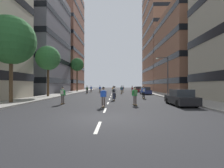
{
  "coord_description": "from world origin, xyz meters",
  "views": [
    {
      "loc": [
        0.79,
        -9.59,
        1.94
      ],
      "look_at": [
        0.0,
        29.47,
        2.15
      ],
      "focal_mm": 26.57,
      "sensor_mm": 36.0,
      "label": 1
    }
  ],
  "objects": [
    {
      "name": "skater_6",
      "position": [
        -5.65,
        34.23,
        1.02
      ],
      "size": [
        0.56,
        0.92,
        1.78
      ],
      "color": "brown",
      "rests_on": "ground_plane"
    },
    {
      "name": "parked_car_near",
      "position": [
        6.99,
        35.13,
        0.7
      ],
      "size": [
        1.82,
        4.4,
        1.52
      ],
      "color": "maroon",
      "rests_on": "ground_plane"
    },
    {
      "name": "skater_12",
      "position": [
        2.81,
        34.28,
        1.02
      ],
      "size": [
        0.56,
        0.92,
        1.78
      ],
      "color": "brown",
      "rests_on": "ground_plane"
    },
    {
      "name": "street_tree_far",
      "position": [
        -10.03,
        37.03,
        7.64
      ],
      "size": [
        3.69,
        3.69,
        9.41
      ],
      "color": "#4C3823",
      "rests_on": "sidewalk_left"
    },
    {
      "name": "skater_4",
      "position": [
        -5.38,
        26.33,
        1.02
      ],
      "size": [
        0.56,
        0.92,
        1.78
      ],
      "color": "brown",
      "rests_on": "ground_plane"
    },
    {
      "name": "skater_3",
      "position": [
        0.6,
        11.34,
        1.02
      ],
      "size": [
        0.54,
        0.91,
        1.78
      ],
      "color": "brown",
      "rests_on": "ground_plane"
    },
    {
      "name": "building_left_mid",
      "position": [
        -18.33,
        28.66,
        11.85
      ],
      "size": [
        13.02,
        16.45,
        23.52
      ],
      "color": "slate",
      "rests_on": "ground_plane"
    },
    {
      "name": "streetlamp_right",
      "position": [
        9.29,
        18.55,
        4.14
      ],
      "size": [
        2.13,
        0.3,
        6.5
      ],
      "color": "#3F3F44",
      "rests_on": "sidewalk_right"
    },
    {
      "name": "parked_car_far",
      "position": [
        6.99,
        24.59,
        0.7
      ],
      "size": [
        1.82,
        4.4,
        1.52
      ],
      "color": "navy",
      "rests_on": "ground_plane"
    },
    {
      "name": "parked_car_mid",
      "position": [
        6.99,
        6.19,
        0.7
      ],
      "size": [
        1.82,
        4.4,
        1.52
      ],
      "color": "black",
      "rests_on": "ground_plane"
    },
    {
      "name": "skater_7",
      "position": [
        -4.48,
        6.87,
        1.02
      ],
      "size": [
        0.54,
        0.91,
        1.78
      ],
      "color": "brown",
      "rests_on": "ground_plane"
    },
    {
      "name": "street_tree_near",
      "position": [
        -10.03,
        16.77,
        6.22
      ],
      "size": [
        3.86,
        3.86,
        8.05
      ],
      "color": "#4C3823",
      "rests_on": "sidewalk_left"
    },
    {
      "name": "skater_0",
      "position": [
        4.81,
        14.02,
        1.02
      ],
      "size": [
        0.53,
        0.9,
        1.78
      ],
      "color": "brown",
      "rests_on": "ground_plane"
    },
    {
      "name": "ground_plane",
      "position": [
        0.0,
        28.22,
        0.0
      ],
      "size": [
        169.34,
        169.34,
        0.0
      ],
      "primitive_type": "plane",
      "color": "#28282B"
    },
    {
      "name": "skater_9",
      "position": [
        -3.07,
        31.73,
        0.98
      ],
      "size": [
        0.56,
        0.92,
        1.78
      ],
      "color": "brown",
      "rests_on": "ground_plane"
    },
    {
      "name": "building_right_far",
      "position": [
        18.33,
        48.69,
        18.28
      ],
      "size": [
        13.02,
        20.17,
        36.38
      ],
      "color": "#9E6B51",
      "rests_on": "ground_plane"
    },
    {
      "name": "street_tree_mid",
      "position": [
        -10.03,
        7.34,
        6.57
      ],
      "size": [
        4.98,
        4.98,
        8.93
      ],
      "color": "#4C3823",
      "rests_on": "sidewalk_left"
    },
    {
      "name": "skater_1",
      "position": [
        0.72,
        15.59,
        1.02
      ],
      "size": [
        0.56,
        0.92,
        1.78
      ],
      "color": "brown",
      "rests_on": "ground_plane"
    },
    {
      "name": "building_left_far",
      "position": [
        -18.33,
        48.69,
        17.78
      ],
      "size": [
        13.02,
        17.57,
        35.37
      ],
      "color": "brown",
      "rests_on": "ground_plane"
    },
    {
      "name": "lane_markings",
      "position": [
        0.0,
        30.5,
        0.0
      ],
      "size": [
        0.16,
        67.2,
        0.01
      ],
      "color": "silver",
      "rests_on": "ground_plane"
    },
    {
      "name": "skater_11",
      "position": [
        0.38,
        23.46,
        0.98
      ],
      "size": [
        0.56,
        0.92,
        1.78
      ],
      "color": "brown",
      "rests_on": "ground_plane"
    },
    {
      "name": "skater_2",
      "position": [
        -0.26,
        4.91,
        0.98
      ],
      "size": [
        0.54,
        0.91,
        1.78
      ],
      "color": "brown",
      "rests_on": "ground_plane"
    },
    {
      "name": "skater_5",
      "position": [
        2.68,
        6.33,
        1.02
      ],
      "size": [
        0.57,
        0.92,
        1.78
      ],
      "color": "brown",
      "rests_on": "ground_plane"
    },
    {
      "name": "sidewalk_left",
      "position": [
        -10.03,
        31.75,
        0.07
      ],
      "size": [
        3.69,
        77.61,
        0.14
      ],
      "primitive_type": "cube",
      "color": "#9E9991",
      "rests_on": "ground_plane"
    },
    {
      "name": "skater_10",
      "position": [
        4.4,
        25.81,
        1.02
      ],
      "size": [
        0.57,
        0.92,
        1.78
      ],
      "color": "brown",
      "rests_on": "ground_plane"
    },
    {
      "name": "sidewalk_right",
      "position": [
        10.03,
        31.75,
        0.07
      ],
      "size": [
        3.69,
        77.61,
        0.14
      ],
      "primitive_type": "cube",
      "color": "#9E9991",
      "rests_on": "ground_plane"
    },
    {
      "name": "skater_8",
      "position": [
        2.13,
        26.68,
        1.02
      ],
      "size": [
        0.56,
        0.92,
        1.78
      ],
      "color": "brown",
      "rests_on": "ground_plane"
    },
    {
      "name": "building_right_mid",
      "position": [
        18.33,
        28.66,
        9.34
      ],
      "size": [
        13.02,
        19.01,
        18.5
      ],
      "color": "#9E6B51",
      "rests_on": "ground_plane"
    }
  ]
}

